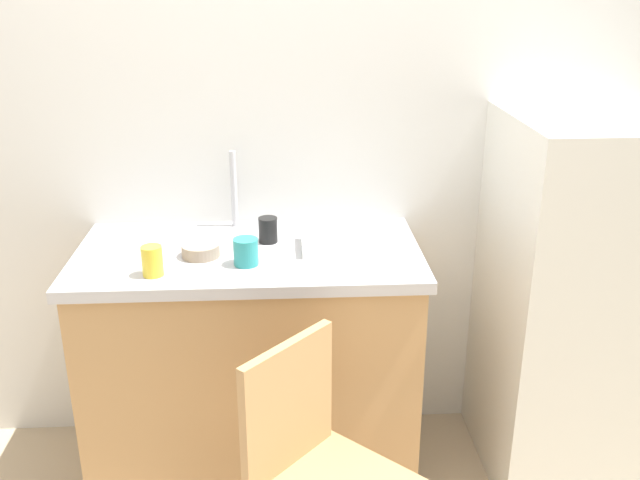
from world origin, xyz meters
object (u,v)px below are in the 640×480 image
(chair, at_px, (321,478))
(terracotta_bowl, at_px, (201,250))
(cup_black, at_px, (269,230))
(refrigerator, at_px, (576,303))
(cup_yellow, at_px, (152,261))
(cup_teal, at_px, (246,252))
(dish_tray, at_px, (341,241))

(chair, relative_size, terracotta_bowl, 6.81)
(cup_black, bearing_deg, refrigerator, -4.42)
(chair, relative_size, cup_yellow, 8.91)
(cup_black, bearing_deg, chair, -79.22)
(cup_teal, bearing_deg, cup_black, 69.82)
(terracotta_bowl, xyz_separation_m, cup_black, (0.23, 0.12, 0.02))
(dish_tray, bearing_deg, terracotta_bowl, -174.56)
(cup_black, bearing_deg, dish_tray, -16.54)
(cup_teal, bearing_deg, cup_yellow, -166.43)
(refrigerator, height_order, dish_tray, refrigerator)
(chair, xyz_separation_m, cup_yellow, (-0.52, 0.48, 0.48))
(dish_tray, distance_m, cup_teal, 0.35)
(dish_tray, xyz_separation_m, terracotta_bowl, (-0.49, -0.05, -0.00))
(cup_yellow, bearing_deg, cup_teal, 13.57)
(chair, distance_m, cup_yellow, 0.85)
(refrigerator, relative_size, chair, 1.57)
(cup_yellow, bearing_deg, cup_black, 36.59)
(chair, bearing_deg, cup_teal, 64.79)
(terracotta_bowl, height_order, cup_yellow, cup_yellow)
(terracotta_bowl, bearing_deg, cup_yellow, -131.83)
(cup_yellow, relative_size, cup_teal, 1.09)
(cup_yellow, distance_m, cup_teal, 0.30)
(dish_tray, relative_size, terracotta_bowl, 2.14)
(refrigerator, relative_size, cup_yellow, 13.95)
(refrigerator, xyz_separation_m, cup_black, (-1.13, 0.09, 0.28))
(refrigerator, bearing_deg, cup_teal, -174.50)
(terracotta_bowl, distance_m, cup_yellow, 0.21)
(chair, bearing_deg, cup_black, 53.95)
(cup_black, distance_m, cup_teal, 0.22)
(terracotta_bowl, relative_size, cup_teal, 1.42)
(chair, relative_size, cup_teal, 9.69)
(refrigerator, distance_m, terracotta_bowl, 1.39)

